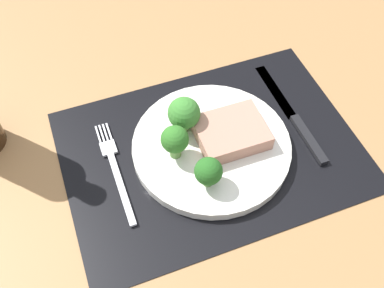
{
  "coord_description": "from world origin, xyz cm",
  "views": [
    {
      "loc": [
        -17.0,
        -36.59,
        57.76
      ],
      "look_at": [
        -2.89,
        0.95,
        1.9
      ],
      "focal_mm": 41.35,
      "sensor_mm": 36.0,
      "label": 1
    }
  ],
  "objects_px": {
    "steak": "(231,133)",
    "fork": "(115,170)",
    "knife": "(295,119)",
    "plate": "(211,146)"
  },
  "relations": [
    {
      "from": "steak",
      "to": "fork",
      "type": "bearing_deg",
      "value": 175.47
    },
    {
      "from": "plate",
      "to": "fork",
      "type": "bearing_deg",
      "value": 174.67
    },
    {
      "from": "steak",
      "to": "fork",
      "type": "height_order",
      "value": "steak"
    },
    {
      "from": "fork",
      "to": "knife",
      "type": "distance_m",
      "value": 0.31
    },
    {
      "from": "steak",
      "to": "fork",
      "type": "distance_m",
      "value": 0.19
    },
    {
      "from": "steak",
      "to": "fork",
      "type": "relative_size",
      "value": 0.55
    },
    {
      "from": "knife",
      "to": "plate",
      "type": "bearing_deg",
      "value": -177.23
    },
    {
      "from": "steak",
      "to": "knife",
      "type": "relative_size",
      "value": 0.46
    },
    {
      "from": "plate",
      "to": "steak",
      "type": "distance_m",
      "value": 0.04
    },
    {
      "from": "plate",
      "to": "knife",
      "type": "distance_m",
      "value": 0.15
    }
  ]
}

